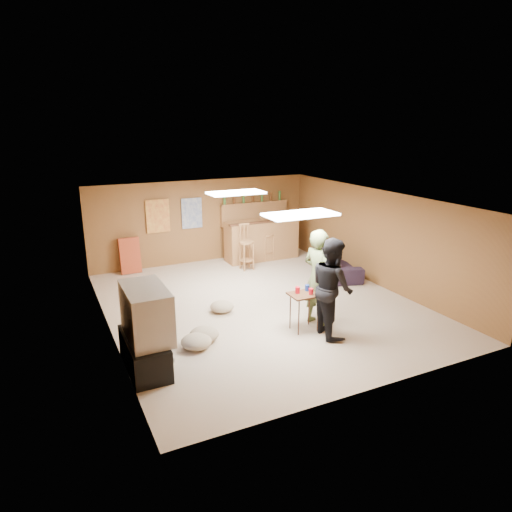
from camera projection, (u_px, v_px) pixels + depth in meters
name	position (u px, v px, depth m)	size (l,w,h in m)	color
ground	(260.00, 304.00, 9.48)	(7.00, 7.00, 0.00)	#BBA58F
ceiling	(260.00, 199.00, 8.86)	(6.00, 7.00, 0.02)	silver
wall_back	(202.00, 221.00, 12.20)	(6.00, 0.02, 2.20)	brown
wall_front	(375.00, 318.00, 6.15)	(6.00, 0.02, 2.20)	brown
wall_left	(106.00, 275.00, 7.92)	(0.02, 7.00, 2.20)	brown
wall_right	(378.00, 238.00, 10.42)	(0.02, 7.00, 2.20)	brown
tv_stand	(145.00, 353.00, 6.98)	(0.55, 1.30, 0.50)	black
dvd_box	(159.00, 356.00, 7.10)	(0.35, 0.50, 0.08)	#B2B2B7
tv_body	(146.00, 313.00, 6.83)	(0.60, 1.10, 0.80)	#B2B2B7
tv_screen	(167.00, 309.00, 6.95)	(0.02, 0.95, 0.65)	navy
bar_counter	(262.00, 240.00, 12.50)	(2.00, 0.60, 1.10)	#9A6638
bar_lip	(266.00, 222.00, 12.13)	(2.10, 0.12, 0.05)	#452616
bar_shelf	(255.00, 203.00, 12.62)	(2.00, 0.18, 0.05)	#9A6638
bar_backing	(254.00, 213.00, 12.72)	(2.00, 0.14, 0.60)	#9A6638
poster_left	(158.00, 216.00, 11.59)	(0.60, 0.03, 0.85)	#BF3F26
poster_right	(192.00, 213.00, 11.96)	(0.55, 0.03, 0.80)	#334C99
folding_chair_stack	(130.00, 255.00, 11.37)	(0.50, 0.14, 0.90)	#B54021
ceiling_panel_front	(300.00, 214.00, 7.57)	(1.20, 0.60, 0.04)	white
ceiling_panel_back	(236.00, 193.00, 9.91)	(1.20, 0.60, 0.04)	white
person_olive	(318.00, 278.00, 8.34)	(0.66, 0.44, 1.82)	#5B693D
person_black	(332.00, 287.00, 7.94)	(0.86, 0.67, 1.76)	black
sofa	(336.00, 262.00, 11.38)	(1.93, 0.75, 0.56)	black
tray_table	(304.00, 312.00, 8.24)	(0.54, 0.43, 0.70)	#452616
cup_red_near	(298.00, 290.00, 8.15)	(0.08, 0.08, 0.12)	red
cup_red_far	(311.00, 291.00, 8.10)	(0.08, 0.08, 0.11)	red
cup_blue	(307.00, 288.00, 8.27)	(0.08, 0.08, 0.11)	#16349B
bar_stool_left	(247.00, 244.00, 11.56)	(0.42, 0.42, 1.34)	#9A6638
bar_stool_right	(268.00, 237.00, 12.36)	(0.42, 0.42, 1.31)	#9A6638
cushion_near_tv	(204.00, 334.00, 7.90)	(0.51, 0.51, 0.23)	tan
cushion_mid	(222.00, 306.00, 9.11)	(0.47, 0.47, 0.21)	tan
cushion_far	(196.00, 342.00, 7.62)	(0.52, 0.52, 0.23)	tan
bottle_row	(253.00, 198.00, 12.54)	(1.76, 0.08, 0.26)	#3F7233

